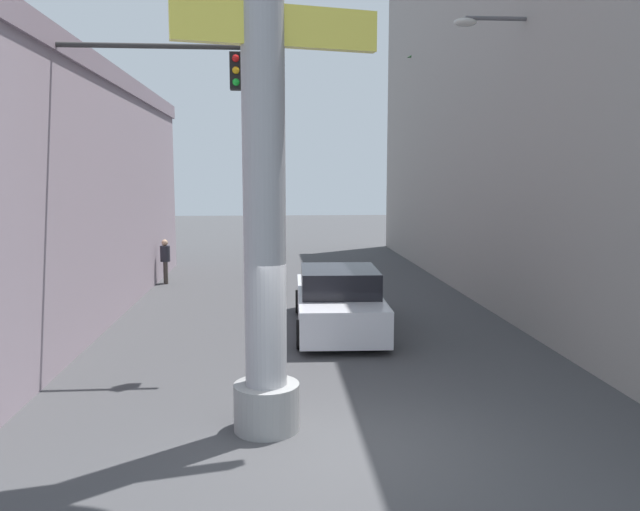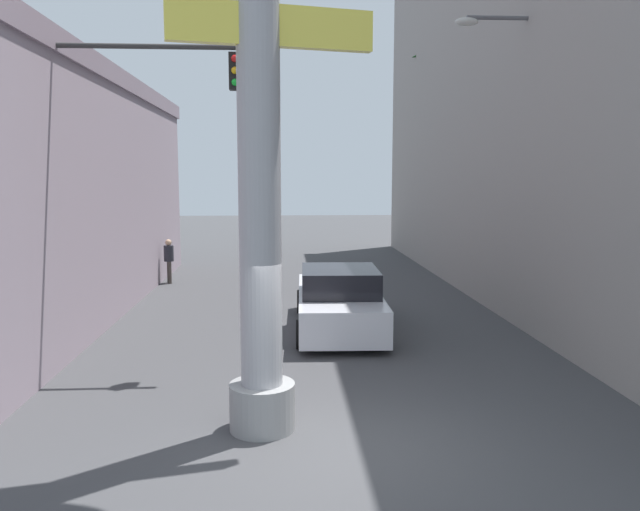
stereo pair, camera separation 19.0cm
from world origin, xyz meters
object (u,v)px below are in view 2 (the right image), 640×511
traffic_light_mast (95,142)px  palm_tree_far_right (442,139)px  palm_tree_near_right (635,159)px  car_lead (339,301)px  fire_hydrant (32,369)px  street_lamp (541,141)px  neon_sign_pole (258,29)px  pedestrian_far_left (169,258)px

traffic_light_mast → palm_tree_far_right: palm_tree_far_right is taller
traffic_light_mast → palm_tree_near_right: bearing=-1.9°
traffic_light_mast → car_lead: 6.68m
car_lead → fire_hydrant: 7.06m
car_lead → street_lamp: bearing=0.6°
neon_sign_pole → palm_tree_far_right: (7.36, 18.46, -0.38)m
palm_tree_far_right → fire_hydrant: bearing=-125.0°
palm_tree_far_right → palm_tree_near_right: bearing=-90.2°
street_lamp → car_lead: (-4.93, -0.05, -3.89)m
street_lamp → fire_hydrant: size_ratio=10.57×
neon_sign_pole → street_lamp: 9.05m
car_lead → fire_hydrant: size_ratio=7.21×
street_lamp → fire_hydrant: bearing=-159.5°
street_lamp → pedestrian_far_left: 12.96m
pedestrian_far_left → fire_hydrant: 11.02m
palm_tree_near_right → pedestrian_far_left: size_ratio=4.45×
palm_tree_near_right → car_lead: bearing=152.9°
street_lamp → palm_tree_far_right: bearing=86.6°
street_lamp → palm_tree_near_right: size_ratio=1.10×
pedestrian_far_left → fire_hydrant: bearing=-92.4°
street_lamp → fire_hydrant: 12.24m
car_lead → palm_tree_near_right: (5.62, -2.88, 3.39)m
neon_sign_pole → car_lead: size_ratio=2.18×
car_lead → fire_hydrant: (-5.82, -3.97, -0.35)m
neon_sign_pole → palm_tree_far_right: size_ratio=1.20×
street_lamp → pedestrian_far_left: (-10.29, 6.97, -3.69)m
palm_tree_far_right → pedestrian_far_left: (-11.04, -5.43, -4.48)m
pedestrian_far_left → traffic_light_mast: bearing=-87.6°
pedestrian_far_left → neon_sign_pole: bearing=-74.2°
palm_tree_far_right → pedestrian_far_left: 13.09m
traffic_light_mast → palm_tree_near_right: 10.60m
traffic_light_mast → pedestrian_far_left: traffic_light_mast is taller
traffic_light_mast → palm_tree_far_right: (10.64, 14.97, 0.98)m
street_lamp → traffic_light_mast: street_lamp is taller
street_lamp → traffic_light_mast: bearing=-165.4°
palm_tree_near_right → pedestrian_far_left: 15.12m
palm_tree_near_right → fire_hydrant: 12.09m
palm_tree_near_right → fire_hydrant: size_ratio=9.61×
palm_tree_near_right → fire_hydrant: bearing=-174.5°
street_lamp → fire_hydrant: (-10.75, -4.03, -4.24)m
traffic_light_mast → neon_sign_pole: bearing=-46.8°
neon_sign_pole → pedestrian_far_left: 14.38m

